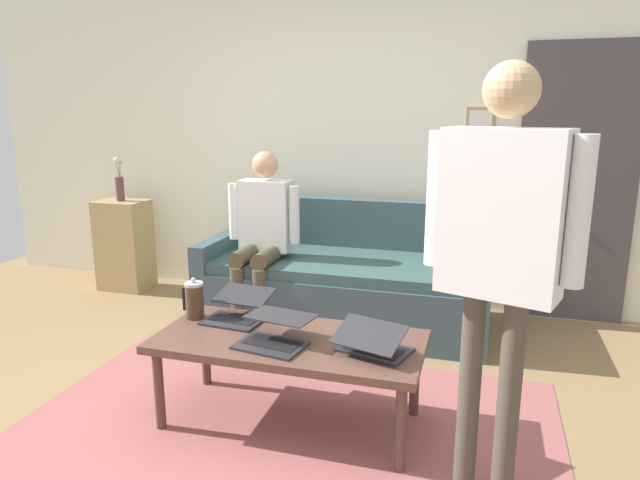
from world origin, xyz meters
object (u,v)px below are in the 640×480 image
(laptop_center, at_px, (373,344))
(couch, at_px, (347,282))
(laptop_left, at_px, (274,335))
(person_standing, at_px, (501,235))
(side_shelf, at_px, (125,245))
(interior_door, at_px, (575,186))
(person_seated, at_px, (262,228))
(laptop_right, at_px, (237,311))
(flower_vase, at_px, (120,184))
(french_press, at_px, (194,300))
(coffee_table, at_px, (289,346))

(laptop_center, bearing_deg, couch, -71.77)
(laptop_left, bearing_deg, person_standing, 167.30)
(side_shelf, bearing_deg, interior_door, -175.14)
(couch, relative_size, side_shelf, 2.62)
(interior_door, xyz_separation_m, person_seated, (2.18, 0.75, -0.30))
(laptop_right, height_order, side_shelf, side_shelf)
(interior_door, distance_m, laptop_center, 2.38)
(person_seated, bearing_deg, laptop_right, 104.99)
(flower_vase, distance_m, person_seated, 1.58)
(person_standing, xyz_separation_m, person_seated, (1.61, -1.57, -0.39))
(french_press, distance_m, side_shelf, 2.23)
(laptop_right, relative_size, side_shelf, 0.46)
(person_seated, bearing_deg, person_standing, 135.80)
(interior_door, xyz_separation_m, laptop_right, (1.88, 1.84, -0.52))
(laptop_center, distance_m, person_standing, 0.85)
(couch, xyz_separation_m, flower_vase, (2.09, -0.21, 0.64))
(laptop_center, relative_size, side_shelf, 0.48)
(laptop_center, bearing_deg, side_shelf, -33.90)
(flower_vase, bearing_deg, laptop_left, 139.93)
(flower_vase, bearing_deg, side_shelf, -52.14)
(side_shelf, bearing_deg, flower_vase, 127.86)
(interior_door, xyz_separation_m, couch, (1.59, 0.52, -0.72))
(person_standing, bearing_deg, laptop_right, -19.90)
(laptop_center, distance_m, french_press, 1.04)
(coffee_table, height_order, person_standing, person_standing)
(laptop_right, xyz_separation_m, person_standing, (-1.32, 0.48, 0.61))
(interior_door, relative_size, person_seated, 1.60)
(laptop_left, distance_m, flower_vase, 2.79)
(laptop_left, distance_m, laptop_center, 0.48)
(laptop_center, xyz_separation_m, flower_vase, (2.59, -1.74, 0.44))
(laptop_right, bearing_deg, flower_vase, -40.30)
(couch, height_order, laptop_center, couch)
(laptop_left, xyz_separation_m, laptop_center, (-0.48, -0.03, -0.00))
(laptop_center, bearing_deg, french_press, -9.36)
(couch, height_order, laptop_left, couch)
(laptop_left, relative_size, laptop_center, 0.98)
(interior_door, height_order, french_press, interior_door)
(couch, distance_m, person_seated, 0.76)
(laptop_right, bearing_deg, person_seated, -75.01)
(person_standing, relative_size, person_seated, 1.36)
(laptop_right, bearing_deg, laptop_left, 141.31)
(couch, height_order, person_standing, person_standing)
(couch, relative_size, french_press, 9.04)
(couch, bearing_deg, french_press, 69.18)
(coffee_table, height_order, french_press, french_press)
(side_shelf, bearing_deg, coffee_table, 141.92)
(coffee_table, height_order, person_seated, person_seated)
(couch, bearing_deg, laptop_left, 90.84)
(laptop_left, relative_size, side_shelf, 0.47)
(coffee_table, bearing_deg, laptop_right, -24.59)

